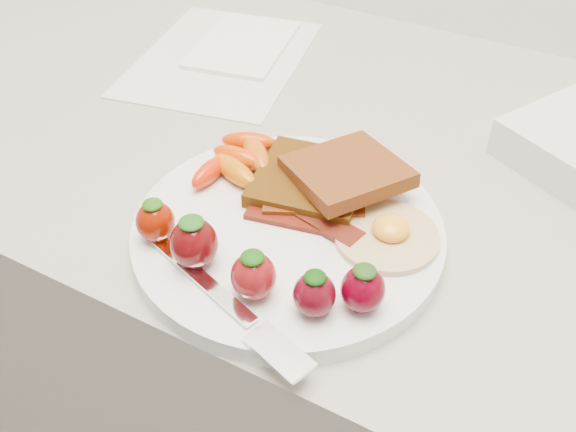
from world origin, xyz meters
The scene contains 11 objects.
counter centered at (0.00, 1.70, 0.45)m, with size 2.00×0.60×0.90m, color gray.
plate centered at (-0.01, 1.53, 0.91)m, with size 0.27×0.27×0.02m, color white.
toast_lower centered at (-0.02, 1.59, 0.93)m, with size 0.10×0.10×0.01m, color black.
toast_upper centered at (0.01, 1.60, 0.94)m, with size 0.09×0.09×0.01m, color #3D1E09.
fried_egg centered at (0.07, 1.56, 0.92)m, with size 0.11×0.11×0.02m.
bacon_strips centered at (0.00, 1.55, 0.92)m, with size 0.11×0.07×0.01m.
baby_carrots centered at (-0.09, 1.58, 0.93)m, with size 0.07×0.10×0.02m.
strawberries centered at (-0.01, 1.46, 0.94)m, with size 0.21×0.06×0.05m.
fork centered at (0.00, 1.43, 0.92)m, with size 0.18×0.08×0.00m.
paper_sheet centered at (-0.25, 1.79, 0.90)m, with size 0.20×0.26×0.00m, color silver.
notepad centered at (-0.24, 1.82, 0.91)m, with size 0.11×0.16×0.01m, color white.
Camera 1 is at (0.19, 1.18, 1.29)m, focal length 40.00 mm.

